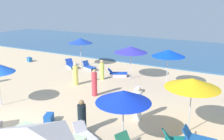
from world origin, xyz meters
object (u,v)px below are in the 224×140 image
umbrella_4 (168,53)px  cooler_box_0 (138,90)px  cooler_box_2 (30,59)px  lounge_chair_2_0 (89,67)px  lounge_chair_6_0 (117,73)px  beachgoer_6 (102,70)px  lounge_chair_2_1 (71,65)px  lounge_chair_3_0 (84,135)px  umbrella_6 (131,49)px  lounge_chair_0_0 (179,140)px  umbrella_3 (123,96)px  beachgoer_5 (82,117)px  cooler_box_1 (49,118)px  umbrella_0 (192,83)px  beachgoer_7 (138,104)px  umbrella_2 (80,41)px  lounge_chair_0_1 (198,139)px  beachgoer_3 (76,75)px  beachgoer_4 (94,83)px

umbrella_4 → cooler_box_0: umbrella_4 is taller
cooler_box_2 → lounge_chair_2_0: bearing=-158.5°
lounge_chair_6_0 → cooler_box_2: (-9.75, 0.17, -0.05)m
lounge_chair_6_0 → beachgoer_6: beachgoer_6 is taller
lounge_chair_2_1 → umbrella_4: size_ratio=0.62×
lounge_chair_3_0 → cooler_box_2: (-12.84, 8.99, -0.06)m
umbrella_6 → lounge_chair_6_0: (-1.12, 0.01, -2.01)m
umbrella_4 → cooler_box_2: bearing=176.7°
cooler_box_2 → lounge_chair_3_0: bearing=163.3°
lounge_chair_0_0 → cooler_box_2: (-16.46, 7.41, -0.03)m
lounge_chair_2_0 → umbrella_3: 11.83m
beachgoer_5 → cooler_box_1: size_ratio=2.70×
umbrella_3 → cooler_box_0: bearing=107.7°
umbrella_0 → cooler_box_1: umbrella_0 is taller
beachgoer_7 → umbrella_6: bearing=-55.2°
umbrella_0 → beachgoer_5: (-4.20, -2.38, -1.61)m
umbrella_2 → lounge_chair_3_0: size_ratio=1.88×
beachgoer_6 → beachgoer_7: 6.82m
lounge_chair_2_1 → umbrella_3: bearing=-101.1°
lounge_chair_0_0 → umbrella_2: 14.07m
lounge_chair_0_1 → lounge_chair_2_0: size_ratio=0.96×
beachgoer_6 → beachgoer_3: bearing=-86.2°
umbrella_2 → beachgoer_3: (2.70, -4.37, -1.57)m
umbrella_0 → beachgoer_4: bearing=164.9°
lounge_chair_2_0 → beachgoer_6: (2.36, -1.73, 0.46)m
umbrella_6 → lounge_chair_0_0: bearing=-52.3°
lounge_chair_0_1 → cooler_box_1: size_ratio=2.33×
beachgoer_4 → beachgoer_6: 3.33m
umbrella_0 → beachgoer_5: 5.08m
beachgoer_3 → beachgoer_5: bearing=30.3°
beachgoer_4 → umbrella_0: bearing=84.2°
beachgoer_5 → beachgoer_7: 2.93m
umbrella_3 → beachgoer_5: size_ratio=1.52×
umbrella_3 → beachgoer_4: size_ratio=1.39×
lounge_chair_0_1 → cooler_box_0: (-4.64, 4.48, -0.11)m
lounge_chair_3_0 → cooler_box_0: 6.48m
umbrella_2 → beachgoer_3: 5.37m
lounge_chair_2_0 → lounge_chair_3_0: lounge_chair_2_0 is taller
beachgoer_3 → beachgoer_7: bearing=56.0°
lounge_chair_0_0 → lounge_chair_2_0: size_ratio=1.07×
lounge_chair_0_0 → umbrella_4: size_ratio=0.57×
beachgoer_3 → lounge_chair_2_0: bearing=-168.7°
lounge_chair_0_1 → umbrella_4: bearing=27.1°
beachgoer_4 → cooler_box_2: 11.31m
lounge_chair_6_0 → umbrella_2: bearing=46.7°
umbrella_6 → beachgoer_3: umbrella_6 is taller
umbrella_4 → beachgoer_4: umbrella_4 is taller
cooler_box_2 → lounge_chair_2_1: bearing=-159.2°
umbrella_4 → umbrella_3: bearing=-86.2°
lounge_chair_0_0 → beachgoer_7: 2.83m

